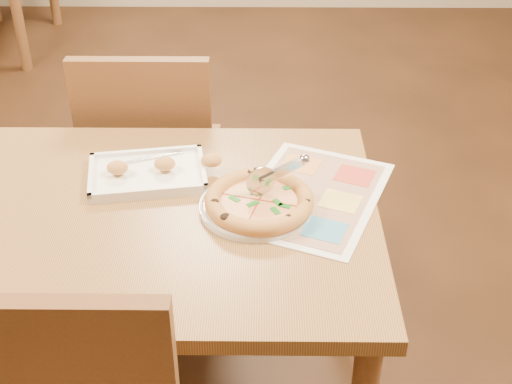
{
  "coord_description": "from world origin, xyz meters",
  "views": [
    {
      "loc": [
        0.36,
        -1.41,
        1.73
      ],
      "look_at": [
        0.35,
        0.02,
        0.77
      ],
      "focal_mm": 50.0,
      "sensor_mm": 36.0,
      "label": 1
    }
  ],
  "objects_px": {
    "dining_table": "(116,240)",
    "menu": "(312,195)",
    "pizza": "(259,201)",
    "plate": "(256,206)",
    "pizza_cutter": "(276,174)",
    "chair_far": "(150,143)",
    "appetizer_tray": "(151,173)"
  },
  "relations": [
    {
      "from": "dining_table",
      "to": "menu",
      "type": "relative_size",
      "value": 2.93
    },
    {
      "from": "pizza",
      "to": "menu",
      "type": "xyz_separation_m",
      "value": [
        0.13,
        0.06,
        -0.03
      ]
    },
    {
      "from": "plate",
      "to": "dining_table",
      "type": "bearing_deg",
      "value": -177.0
    },
    {
      "from": "menu",
      "to": "dining_table",
      "type": "bearing_deg",
      "value": -171.31
    },
    {
      "from": "pizza_cutter",
      "to": "chair_far",
      "type": "bearing_deg",
      "value": 107.1
    },
    {
      "from": "plate",
      "to": "pizza",
      "type": "relative_size",
      "value": 1.04
    },
    {
      "from": "menu",
      "to": "pizza",
      "type": "bearing_deg",
      "value": -154.11
    },
    {
      "from": "chair_far",
      "to": "pizza",
      "type": "distance_m",
      "value": 0.71
    },
    {
      "from": "pizza_cutter",
      "to": "appetizer_tray",
      "type": "xyz_separation_m",
      "value": [
        -0.32,
        0.11,
        -0.07
      ]
    },
    {
      "from": "pizza_cutter",
      "to": "appetizer_tray",
      "type": "distance_m",
      "value": 0.35
    },
    {
      "from": "dining_table",
      "to": "chair_far",
      "type": "bearing_deg",
      "value": 90.0
    },
    {
      "from": "pizza",
      "to": "chair_far",
      "type": "bearing_deg",
      "value": 121.22
    },
    {
      "from": "pizza_cutter",
      "to": "dining_table",
      "type": "bearing_deg",
      "value": 168.13
    },
    {
      "from": "dining_table",
      "to": "appetizer_tray",
      "type": "relative_size",
      "value": 3.62
    },
    {
      "from": "chair_far",
      "to": "plate",
      "type": "distance_m",
      "value": 0.7
    },
    {
      "from": "plate",
      "to": "pizza_cutter",
      "type": "distance_m",
      "value": 0.09
    },
    {
      "from": "menu",
      "to": "chair_far",
      "type": "bearing_deg",
      "value": 133.02
    },
    {
      "from": "chair_far",
      "to": "appetizer_tray",
      "type": "relative_size",
      "value": 1.31
    },
    {
      "from": "chair_far",
      "to": "plate",
      "type": "xyz_separation_m",
      "value": [
        0.35,
        -0.58,
        0.16
      ]
    },
    {
      "from": "menu",
      "to": "appetizer_tray",
      "type": "bearing_deg",
      "value": 168.81
    },
    {
      "from": "dining_table",
      "to": "chair_far",
      "type": "xyz_separation_m",
      "value": [
        -0.0,
        0.6,
        -0.07
      ]
    },
    {
      "from": "appetizer_tray",
      "to": "plate",
      "type": "bearing_deg",
      "value": -26.81
    },
    {
      "from": "dining_table",
      "to": "appetizer_tray",
      "type": "distance_m",
      "value": 0.2
    },
    {
      "from": "pizza",
      "to": "appetizer_tray",
      "type": "relative_size",
      "value": 0.74
    },
    {
      "from": "pizza",
      "to": "appetizer_tray",
      "type": "xyz_separation_m",
      "value": [
        -0.28,
        0.15,
        -0.01
      ]
    },
    {
      "from": "pizza",
      "to": "pizza_cutter",
      "type": "relative_size",
      "value": 1.81
    },
    {
      "from": "plate",
      "to": "menu",
      "type": "bearing_deg",
      "value": 21.91
    },
    {
      "from": "dining_table",
      "to": "appetizer_tray",
      "type": "xyz_separation_m",
      "value": [
        0.08,
        0.16,
        0.1
      ]
    },
    {
      "from": "pizza",
      "to": "pizza_cutter",
      "type": "distance_m",
      "value": 0.08
    },
    {
      "from": "dining_table",
      "to": "menu",
      "type": "bearing_deg",
      "value": 8.69
    },
    {
      "from": "dining_table",
      "to": "pizza_cutter",
      "type": "relative_size",
      "value": 8.85
    },
    {
      "from": "pizza",
      "to": "pizza_cutter",
      "type": "bearing_deg",
      "value": 42.22
    }
  ]
}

